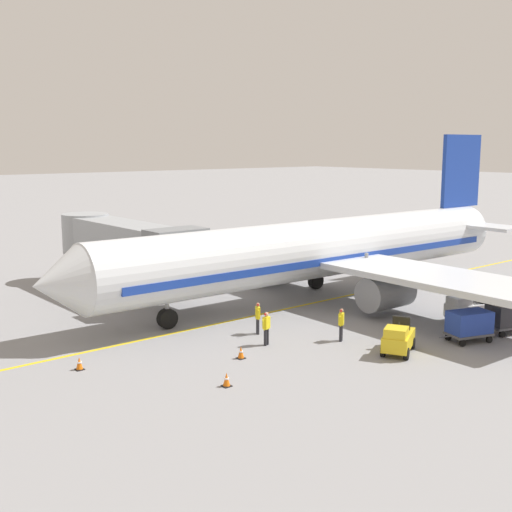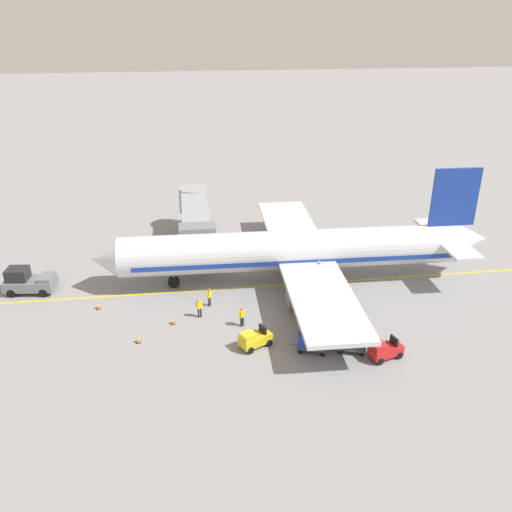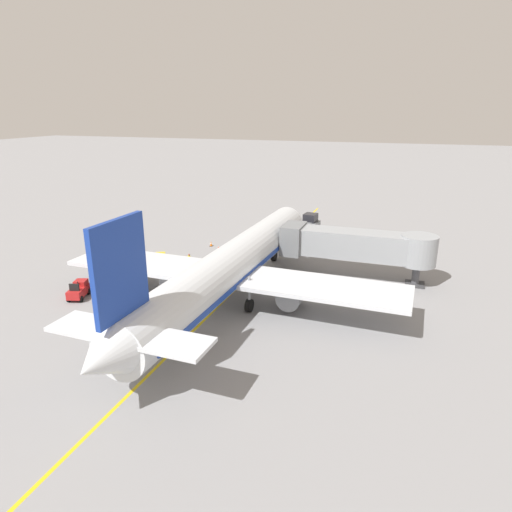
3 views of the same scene
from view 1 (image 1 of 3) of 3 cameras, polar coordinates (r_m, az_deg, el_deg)
The scene contains 14 objects.
ground_plane at distance 41.79m, azimuth 6.01°, elevation -3.93°, with size 400.00×400.00×0.00m, color gray.
gate_lead_in_line at distance 41.79m, azimuth 6.01°, elevation -3.93°, with size 0.24×80.00×0.01m, color gold.
parked_airliner at distance 41.83m, azimuth 5.78°, elevation 0.54°, with size 30.15×37.29×10.63m.
jet_bridge at distance 43.91m, azimuth -11.51°, elevation 1.18°, with size 14.78×3.50×4.98m.
baggage_tug_trailing at distance 31.80m, azimuth 12.39°, elevation -7.13°, with size 2.23×2.77×1.62m.
baggage_tug_spare at distance 38.64m, azimuth 18.09°, elevation -4.40°, with size 1.95×2.75×1.62m.
baggage_cart_front at distance 34.51m, azimuth 18.26°, elevation -5.66°, with size 1.93×2.97×1.58m.
baggage_cart_second_in_train at distance 36.78m, azimuth 21.28°, elevation -4.90°, with size 1.93×2.97×1.58m.
ground_crew_wing_walker at distance 34.12m, azimuth 0.15°, elevation -5.33°, with size 0.66×0.47×1.69m.
ground_crew_loader at distance 33.20m, azimuth 7.50°, elevation -5.84°, with size 0.47×0.66×1.69m.
ground_crew_marshaller at distance 32.23m, azimuth 0.92°, elevation -6.23°, with size 0.34×0.72×1.69m.
safety_cone_nose_left at distance 27.13m, azimuth -2.61°, elevation -10.82°, with size 0.36×0.36×0.59m.
safety_cone_nose_right at distance 30.46m, azimuth -1.34°, elevation -8.49°, with size 0.36×0.36×0.59m.
safety_cone_wing_tip at distance 30.03m, azimuth -15.28°, elevation -9.11°, with size 0.36×0.36×0.59m.
Camera 1 is at (-28.17, 29.28, 9.76)m, focal length 45.47 mm.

